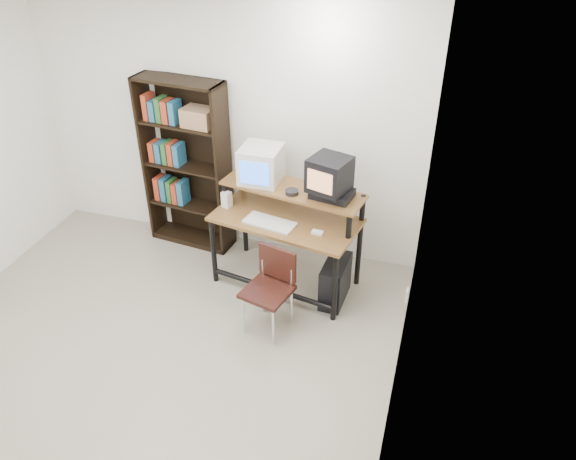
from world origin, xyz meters
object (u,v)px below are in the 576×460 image
(crt_tv, at_px, (329,175))
(school_chair, at_px, (271,283))
(computer_desk, at_px, (287,220))
(bookshelf, at_px, (187,163))
(pc_tower, at_px, (335,281))
(crt_monitor, at_px, (261,165))

(crt_tv, xyz_separation_m, school_chair, (-0.32, -0.68, -0.74))
(computer_desk, xyz_separation_m, bookshelf, (-1.19, 0.44, 0.22))
(pc_tower, height_order, bookshelf, bookshelf)
(computer_desk, xyz_separation_m, crt_tv, (0.37, 0.05, 0.50))
(pc_tower, bearing_deg, bookshelf, 164.22)
(bookshelf, bearing_deg, school_chair, -34.30)
(pc_tower, distance_m, bookshelf, 1.93)
(crt_monitor, height_order, crt_tv, crt_tv)
(bookshelf, bearing_deg, crt_monitor, -9.68)
(crt_monitor, height_order, pc_tower, crt_monitor)
(crt_monitor, bearing_deg, pc_tower, -21.78)
(pc_tower, bearing_deg, computer_desk, 167.40)
(computer_desk, distance_m, crt_monitor, 0.56)
(crt_tv, bearing_deg, pc_tower, -36.22)
(computer_desk, distance_m, crt_tv, 0.63)
(pc_tower, relative_size, bookshelf, 0.25)
(pc_tower, bearing_deg, school_chair, -130.26)
(crt_monitor, relative_size, crt_tv, 0.93)
(crt_tv, height_order, school_chair, crt_tv)
(computer_desk, bearing_deg, bookshelf, 170.12)
(computer_desk, relative_size, pc_tower, 3.19)
(crt_monitor, xyz_separation_m, bookshelf, (-0.89, 0.26, -0.22))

